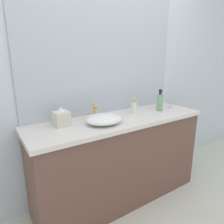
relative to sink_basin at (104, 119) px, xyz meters
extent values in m
cube|color=silver|center=(0.15, 0.36, 0.39)|extent=(6.00, 0.06, 2.60)
cube|color=brown|center=(0.21, 0.05, -0.50)|extent=(1.71, 0.49, 0.83)
cube|color=silver|center=(0.21, 0.05, -0.06)|extent=(1.75, 0.53, 0.04)
cube|color=#B2BCC6|center=(0.21, 0.32, 0.58)|extent=(1.69, 0.01, 1.24)
ellipsoid|color=white|center=(0.00, 0.00, 0.00)|extent=(0.33, 0.29, 0.08)
cylinder|color=gold|center=(0.00, 0.17, 0.02)|extent=(0.03, 0.03, 0.13)
cylinder|color=gold|center=(0.00, 0.13, 0.08)|extent=(0.02, 0.09, 0.02)
sphere|color=gold|center=(0.00, 0.19, 0.10)|extent=(0.03, 0.03, 0.03)
cylinder|color=#7DA87E|center=(0.73, 0.05, 0.05)|extent=(0.07, 0.07, 0.18)
cylinder|color=black|center=(0.73, 0.05, 0.14)|extent=(0.03, 0.03, 0.02)
sphere|color=black|center=(0.73, 0.05, 0.17)|extent=(0.04, 0.04, 0.04)
cylinder|color=black|center=(0.73, 0.04, 0.17)|extent=(0.02, 0.02, 0.02)
cylinder|color=white|center=(0.43, 0.12, 0.01)|extent=(0.06, 0.06, 0.11)
cylinder|color=gold|center=(0.43, 0.12, 0.08)|extent=(0.03, 0.03, 0.02)
sphere|color=gold|center=(0.43, 0.12, 0.10)|extent=(0.03, 0.03, 0.03)
cylinder|color=gold|center=(0.43, 0.11, 0.10)|extent=(0.02, 0.02, 0.02)
cube|color=beige|center=(-0.33, 0.14, 0.02)|extent=(0.13, 0.13, 0.12)
cone|color=white|center=(-0.33, 0.14, 0.10)|extent=(0.07, 0.07, 0.04)
cylinder|color=silver|center=(0.91, 0.05, -0.02)|extent=(0.05, 0.05, 0.03)
camera|label=1|loc=(-0.85, -1.43, 0.52)|focal=32.29mm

